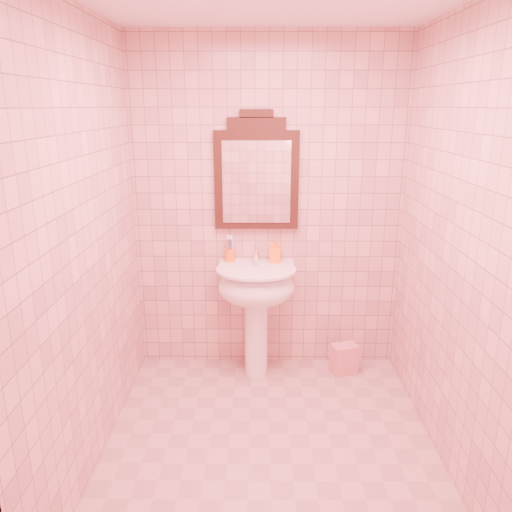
{
  "coord_description": "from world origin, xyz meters",
  "views": [
    {
      "loc": [
        -0.07,
        -2.56,
        1.99
      ],
      "look_at": [
        -0.09,
        0.55,
        1.05
      ],
      "focal_mm": 35.0,
      "sensor_mm": 36.0,
      "label": 1
    }
  ],
  "objects_px": {
    "soap_dispenser": "(275,251)",
    "towel": "(344,359)",
    "mirror": "(256,175)",
    "pedestal_sink": "(256,294)",
    "toothbrush_cup": "(230,255)"
  },
  "relations": [
    {
      "from": "pedestal_sink",
      "to": "towel",
      "type": "xyz_separation_m",
      "value": [
        0.68,
        0.03,
        -0.55
      ]
    },
    {
      "from": "soap_dispenser",
      "to": "towel",
      "type": "height_order",
      "value": "soap_dispenser"
    },
    {
      "from": "toothbrush_cup",
      "to": "soap_dispenser",
      "type": "xyz_separation_m",
      "value": [
        0.34,
        -0.03,
        0.04
      ]
    },
    {
      "from": "pedestal_sink",
      "to": "soap_dispenser",
      "type": "distance_m",
      "value": 0.36
    },
    {
      "from": "mirror",
      "to": "toothbrush_cup",
      "type": "distance_m",
      "value": 0.63
    },
    {
      "from": "mirror",
      "to": "towel",
      "type": "height_order",
      "value": "mirror"
    },
    {
      "from": "mirror",
      "to": "toothbrush_cup",
      "type": "relative_size",
      "value": 4.87
    },
    {
      "from": "mirror",
      "to": "soap_dispenser",
      "type": "distance_m",
      "value": 0.58
    },
    {
      "from": "mirror",
      "to": "pedestal_sink",
      "type": "bearing_deg",
      "value": -90.0
    },
    {
      "from": "toothbrush_cup",
      "to": "mirror",
      "type": "bearing_deg",
      "value": 7.73
    },
    {
      "from": "toothbrush_cup",
      "to": "towel",
      "type": "height_order",
      "value": "toothbrush_cup"
    },
    {
      "from": "toothbrush_cup",
      "to": "towel",
      "type": "distance_m",
      "value": 1.2
    },
    {
      "from": "towel",
      "to": "toothbrush_cup",
      "type": "bearing_deg",
      "value": 170.92
    },
    {
      "from": "pedestal_sink",
      "to": "mirror",
      "type": "bearing_deg",
      "value": 90.0
    },
    {
      "from": "mirror",
      "to": "towel",
      "type": "distance_m",
      "value": 1.56
    }
  ]
}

